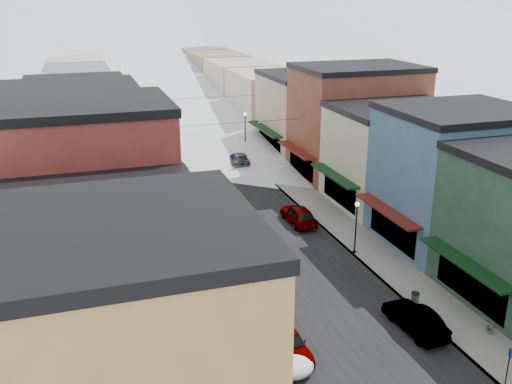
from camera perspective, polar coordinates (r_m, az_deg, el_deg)
road at (r=76.61m, az=-7.23°, el=5.29°), size 10.00×160.00×0.01m
sidewalk_left at (r=75.71m, az=-12.16°, el=4.89°), size 3.20×160.00×0.15m
sidewalk_right at (r=78.02m, az=-2.45°, el=5.73°), size 3.20×160.00×0.15m
curb_left at (r=75.86m, az=-10.99°, el=5.00°), size 0.10×160.00×0.15m
curb_right at (r=77.64m, az=-3.56°, el=5.64°), size 0.10×160.00×0.15m
bldg_l_yellow at (r=21.23m, az=-14.24°, el=-17.49°), size 11.30×8.70×11.50m
bldg_l_cream at (r=29.00m, az=-15.37°, el=-9.25°), size 11.30×8.20×9.50m
bldg_l_brick_near at (r=35.74m, az=-17.12°, el=-1.27°), size 12.30×8.20×12.50m
bldg_l_grayblue at (r=44.35m, az=-16.57°, el=0.35°), size 11.30×9.20×9.00m
bldg_l_brick_far at (r=52.74m, az=-18.13°, el=4.28°), size 13.30×9.20×11.00m
bldg_l_tan at (r=62.59m, az=-17.27°, el=6.14°), size 11.30×11.20×10.00m
bldg_r_blue at (r=45.26m, az=19.25°, el=1.44°), size 11.30×9.20×10.50m
bldg_r_cream at (r=52.83m, az=13.86°, el=3.58°), size 12.30×9.20×9.00m
bldg_r_brick_far at (r=60.37m, az=9.95°, el=6.99°), size 13.30×9.20×11.50m
bldg_r_tan at (r=68.98m, az=5.31°, el=7.86°), size 11.30×11.20×9.50m
distant_blocks at (r=98.15m, az=-9.94°, el=10.59°), size 34.00×55.00×8.00m
mountain_ridge at (r=290.44m, az=-19.99°, el=17.36°), size 670.00×340.00×34.00m
overhead_cables at (r=63.31m, az=-5.28°, el=8.17°), size 16.40×15.04×0.04m
car_silver_sedan at (r=31.43m, az=3.22°, el=-14.74°), size 1.83×4.18×1.40m
car_dark_hatch at (r=44.13m, az=-4.39°, el=-4.06°), size 2.18×5.25×1.69m
car_silver_wagon at (r=60.88m, az=-7.66°, el=2.27°), size 2.31×4.85×1.37m
car_green_sedan at (r=34.42m, az=15.62°, el=-12.14°), size 1.84×4.58×1.48m
car_gray_suv at (r=47.78m, az=4.28°, el=-2.26°), size 1.96×4.70×1.59m
car_black_sedan at (r=63.82m, az=-1.72°, el=3.30°), size 2.81×5.43×1.51m
car_lane_silver at (r=67.91m, az=-7.44°, el=4.14°), size 1.87×4.53×1.53m
car_lane_white at (r=77.67m, az=-5.96°, el=6.14°), size 3.31×6.09×1.62m
parking_sign at (r=31.22m, az=23.93°, el=-15.41°), size 0.06×0.28×2.06m
trash_can at (r=36.75m, az=15.61°, el=-10.27°), size 0.51×0.51×0.87m
streetlamp_near at (r=42.02m, az=10.00°, el=-2.88°), size 0.33×0.33×3.96m
streetlamp_far at (r=68.18m, az=-1.09°, el=6.48°), size 0.40×0.40×4.87m
planter_near at (r=35.50m, az=22.35°, el=-12.51°), size 0.51×0.45×0.56m
snow_pile_near at (r=30.19m, az=3.66°, el=-16.97°), size 2.16×2.53×0.91m
snow_pile_mid at (r=36.16m, az=-0.75°, el=-10.27°), size 2.20×2.56×0.93m
snow_pile_far at (r=53.85m, az=-7.66°, el=-0.16°), size 2.64×2.82×1.12m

